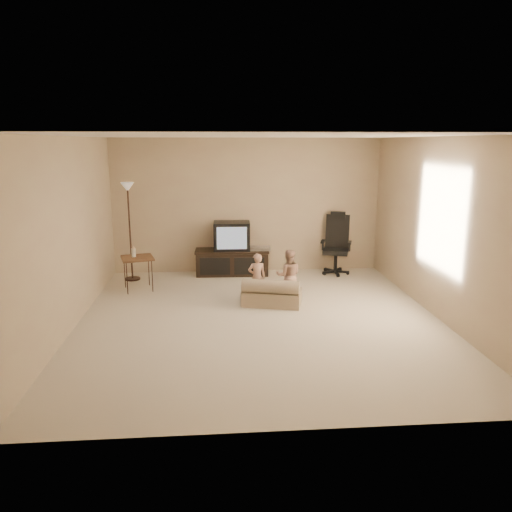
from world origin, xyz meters
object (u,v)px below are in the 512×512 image
Objects in this scene: side_table at (137,258)px; floor_lamp at (129,210)px; office_chair at (336,252)px; child_sofa at (271,294)px; toddler_left at (257,277)px; tv_stand at (232,253)px; toddler_right at (289,275)px.

floor_lamp is at bearing 107.34° from side_table.
office_chair is at bearing 2.41° from floor_lamp.
child_sofa is at bearing -109.98° from office_chair.
office_chair is 1.50× the size of toddler_left.
tv_stand is 1.22× the size of office_chair.
floor_lamp reaches higher than toddler_right.
child_sofa is 0.36m from toddler_left.
toddler_left is 0.94× the size of toddler_right.
tv_stand is 1.84m from side_table.
floor_lamp is 2.28× the size of toddler_left.
toddler_right is at bearing -62.09° from tv_stand.
toddler_right is at bearing -107.08° from office_chair.
tv_stand is 1.96m from child_sofa.
office_chair is 2.26m from toddler_left.
tv_stand is 1.95m from office_chair.
office_chair reaches higher than side_table.
side_table is at bearing -149.60° from tv_stand.
tv_stand reaches higher than side_table.
side_table is 2.09m from toddler_left.
floor_lamp is 1.81× the size of child_sofa.
floor_lamp reaches higher than side_table.
child_sofa is (2.14, -1.00, -0.37)m from side_table.
tv_stand is 1.72× the size of toddler_right.
floor_lamp is at bearing -39.89° from toddler_left.
floor_lamp is (-1.81, -0.23, 0.86)m from tv_stand.
office_chair is 1.41× the size of toddler_right.
tv_stand reaches higher than toddler_right.
toddler_left is 0.49m from toddler_right.
side_table is at bearing -148.96° from office_chair.
tv_stand is 2.02m from floor_lamp.
toddler_left is (-1.62, -1.58, -0.03)m from office_chair.
office_chair is 1.19× the size of child_sofa.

